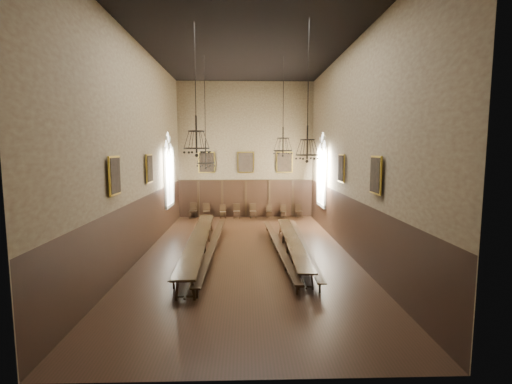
{
  "coord_description": "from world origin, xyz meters",
  "views": [
    {
      "loc": [
        -0.05,
        -15.89,
        4.57
      ],
      "look_at": [
        0.47,
        1.5,
        2.56
      ],
      "focal_mm": 26.0,
      "sensor_mm": 36.0,
      "label": 1
    }
  ],
  "objects_px": {
    "chandelier_front_left": "(196,141)",
    "chandelier_front_right": "(307,146)",
    "chair_0": "(193,214)",
    "chandelier_back_left": "(206,156)",
    "chandelier_back_right": "(283,145)",
    "chair_4": "(253,214)",
    "bench_right_inner": "(278,247)",
    "chair_1": "(207,214)",
    "table_right": "(292,247)",
    "bench_right_outer": "(302,246)",
    "chair_6": "(283,214)",
    "chair_2": "(223,214)",
    "chair_5": "(269,214)",
    "table_left": "(199,246)",
    "bench_left_outer": "(189,248)",
    "bench_left_inner": "(213,247)",
    "chair_3": "(237,214)",
    "chair_7": "(299,214)"
  },
  "relations": [
    {
      "from": "chandelier_front_left",
      "to": "chandelier_front_right",
      "type": "distance_m",
      "value": 3.98
    },
    {
      "from": "chair_0",
      "to": "chandelier_back_left",
      "type": "bearing_deg",
      "value": -73.18
    },
    {
      "from": "chandelier_back_right",
      "to": "chair_0",
      "type": "bearing_deg",
      "value": 130.6
    },
    {
      "from": "chair_4",
      "to": "chandelier_front_left",
      "type": "bearing_deg",
      "value": -106.64
    },
    {
      "from": "bench_right_inner",
      "to": "chair_1",
      "type": "xyz_separation_m",
      "value": [
        -4.0,
        8.48,
        0.01
      ]
    },
    {
      "from": "table_right",
      "to": "bench_right_outer",
      "type": "bearing_deg",
      "value": 33.38
    },
    {
      "from": "chair_6",
      "to": "chandelier_back_left",
      "type": "xyz_separation_m",
      "value": [
        -4.47,
        -6.15,
        3.97
      ]
    },
    {
      "from": "chair_2",
      "to": "chair_5",
      "type": "bearing_deg",
      "value": -7.32
    },
    {
      "from": "chair_1",
      "to": "chair_0",
      "type": "bearing_deg",
      "value": 164.17
    },
    {
      "from": "chair_0",
      "to": "chandelier_front_left",
      "type": "bearing_deg",
      "value": -78.26
    },
    {
      "from": "table_right",
      "to": "chair_0",
      "type": "distance_m",
      "value": 10.38
    },
    {
      "from": "bench_right_inner",
      "to": "chair_1",
      "type": "bearing_deg",
      "value": 115.22
    },
    {
      "from": "chandelier_back_left",
      "to": "table_left",
      "type": "bearing_deg",
      "value": -91.63
    },
    {
      "from": "bench_left_outer",
      "to": "bench_right_outer",
      "type": "distance_m",
      "value": 5.01
    },
    {
      "from": "bench_right_outer",
      "to": "chair_6",
      "type": "xyz_separation_m",
      "value": [
        0.01,
        8.4,
        -0.03
      ]
    },
    {
      "from": "chandelier_back_left",
      "to": "chair_5",
      "type": "bearing_deg",
      "value": 60.37
    },
    {
      "from": "bench_left_inner",
      "to": "chair_5",
      "type": "relative_size",
      "value": 12.35
    },
    {
      "from": "table_right",
      "to": "chair_4",
      "type": "height_order",
      "value": "chair_4"
    },
    {
      "from": "bench_left_outer",
      "to": "chair_1",
      "type": "relative_size",
      "value": 9.1
    },
    {
      "from": "table_left",
      "to": "chair_3",
      "type": "bearing_deg",
      "value": 80.65
    },
    {
      "from": "table_right",
      "to": "bench_left_outer",
      "type": "bearing_deg",
      "value": 176.2
    },
    {
      "from": "chandelier_front_right",
      "to": "table_right",
      "type": "bearing_deg",
      "value": 93.09
    },
    {
      "from": "bench_left_inner",
      "to": "bench_right_inner",
      "type": "relative_size",
      "value": 1.05
    },
    {
      "from": "bench_left_outer",
      "to": "chandelier_back_right",
      "type": "bearing_deg",
      "value": 27.44
    },
    {
      "from": "bench_left_outer",
      "to": "chandelier_back_left",
      "type": "relative_size",
      "value": 1.71
    },
    {
      "from": "table_left",
      "to": "bench_right_inner",
      "type": "height_order",
      "value": "table_left"
    },
    {
      "from": "table_left",
      "to": "chair_6",
      "type": "height_order",
      "value": "chair_6"
    },
    {
      "from": "chair_5",
      "to": "chandelier_front_left",
      "type": "xyz_separation_m",
      "value": [
        -3.37,
        -10.91,
        4.62
      ]
    },
    {
      "from": "chandelier_front_left",
      "to": "chandelier_front_right",
      "type": "bearing_deg",
      "value": -7.81
    },
    {
      "from": "chair_7",
      "to": "chandelier_back_right",
      "type": "bearing_deg",
      "value": -123.55
    },
    {
      "from": "chandelier_front_left",
      "to": "chair_3",
      "type": "bearing_deg",
      "value": 83.72
    },
    {
      "from": "chandelier_back_left",
      "to": "chandelier_front_right",
      "type": "xyz_separation_m",
      "value": [
        4.11,
        -5.23,
        0.46
      ]
    },
    {
      "from": "bench_left_outer",
      "to": "chair_6",
      "type": "relative_size",
      "value": 10.44
    },
    {
      "from": "bench_right_inner",
      "to": "chandelier_back_right",
      "type": "bearing_deg",
      "value": 79.56
    },
    {
      "from": "chair_0",
      "to": "chair_2",
      "type": "bearing_deg",
      "value": 0.95
    },
    {
      "from": "bench_left_outer",
      "to": "chair_2",
      "type": "bearing_deg",
      "value": 83.22
    },
    {
      "from": "bench_left_outer",
      "to": "chair_4",
      "type": "height_order",
      "value": "chair_4"
    },
    {
      "from": "table_left",
      "to": "chair_1",
      "type": "bearing_deg",
      "value": 93.75
    },
    {
      "from": "table_left",
      "to": "chandelier_front_left",
      "type": "distance_m",
      "value": 4.95
    },
    {
      "from": "table_right",
      "to": "chair_3",
      "type": "bearing_deg",
      "value": 106.69
    },
    {
      "from": "chair_5",
      "to": "chair_4",
      "type": "bearing_deg",
      "value": -179.87
    },
    {
      "from": "chair_6",
      "to": "chandelier_back_right",
      "type": "height_order",
      "value": "chandelier_back_right"
    },
    {
      "from": "bench_left_outer",
      "to": "chair_5",
      "type": "distance_m",
      "value": 9.43
    },
    {
      "from": "bench_left_outer",
      "to": "chair_5",
      "type": "height_order",
      "value": "chair_5"
    },
    {
      "from": "chair_5",
      "to": "chandelier_front_left",
      "type": "height_order",
      "value": "chandelier_front_left"
    },
    {
      "from": "chair_2",
      "to": "table_right",
      "type": "bearing_deg",
      "value": -76.76
    },
    {
      "from": "chair_1",
      "to": "chair_4",
      "type": "distance_m",
      "value": 3.1
    },
    {
      "from": "chair_4",
      "to": "chandelier_back_left",
      "type": "bearing_deg",
      "value": -116.52
    },
    {
      "from": "chandelier_back_right",
      "to": "chandelier_front_right",
      "type": "distance_m",
      "value": 5.22
    },
    {
      "from": "chair_6",
      "to": "chair_7",
      "type": "relative_size",
      "value": 0.97
    }
  ]
}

